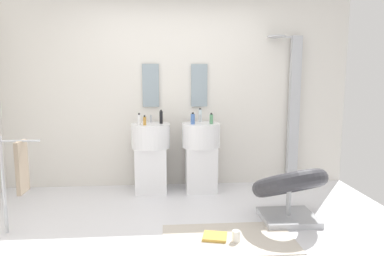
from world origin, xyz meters
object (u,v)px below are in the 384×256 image
soap_bottle_clear (200,115)px  soap_bottle_green (211,119)px  towel_rack (19,169)px  coffee_mug (236,236)px  soap_bottle_black (161,117)px  lounge_chair (289,188)px  pedestal_sink_right (201,153)px  soap_bottle_white (139,120)px  soap_bottle_blue (193,119)px  pedestal_sink_left (151,154)px  magazine_ochre (215,237)px  soap_bottle_amber (145,121)px  shower_column (293,108)px

soap_bottle_clear → soap_bottle_green: size_ratio=1.32×
towel_rack → coffee_mug: towel_rack is taller
soap_bottle_black → lounge_chair: bearing=-39.1°
pedestal_sink_right → soap_bottle_white: size_ratio=6.59×
coffee_mug → soap_bottle_white: bearing=124.4°
towel_rack → soap_bottle_black: 1.80m
lounge_chair → soap_bottle_blue: 1.49m
towel_rack → lounge_chair: bearing=1.7°
lounge_chair → pedestal_sink_left: bearing=144.1°
coffee_mug → pedestal_sink_right: bearing=96.2°
soap_bottle_blue → soap_bottle_clear: bearing=63.3°
soap_bottle_black → soap_bottle_blue: (0.40, -0.10, -0.01)m
magazine_ochre → soap_bottle_white: 1.79m
pedestal_sink_right → soap_bottle_black: 0.71m
pedestal_sink_right → soap_bottle_white: (-0.79, -0.12, 0.47)m
coffee_mug → soap_bottle_white: (-0.96, 1.40, 0.91)m
soap_bottle_amber → coffee_mug: bearing=-57.5°
soap_bottle_amber → soap_bottle_white: bearing=176.7°
pedestal_sink_left → magazine_ochre: bearing=-65.9°
pedestal_sink_left → soap_bottle_amber: bearing=-118.2°
pedestal_sink_right → soap_bottle_blue: size_ratio=6.62×
magazine_ochre → towel_rack: bearing=-175.4°
soap_bottle_black → soap_bottle_blue: size_ratio=1.18×
shower_column → soap_bottle_clear: (-1.30, -0.06, -0.09)m
pedestal_sink_left → coffee_mug: (0.82, -1.52, -0.44)m
soap_bottle_clear → soap_bottle_blue: size_ratio=1.24×
coffee_mug → pedestal_sink_left: bearing=118.4°
soap_bottle_clear → soap_bottle_black: (-0.52, -0.14, -0.00)m
soap_bottle_black → soap_bottle_white: 0.31m
soap_bottle_amber → soap_bottle_black: 0.25m
shower_column → lounge_chair: (-0.49, -1.28, -0.73)m
towel_rack → pedestal_sink_right: bearing=31.7°
magazine_ochre → soap_bottle_green: bearing=97.6°
pedestal_sink_left → soap_bottle_clear: 0.83m
pedestal_sink_right → shower_column: (1.30, 0.21, 0.58)m
magazine_ochre → soap_bottle_amber: (-0.71, 1.31, 0.93)m
pedestal_sink_left → soap_bottle_white: size_ratio=6.59×
lounge_chair → soap_bottle_green: size_ratio=7.07×
pedestal_sink_left → magazine_ochre: 1.64m
magazine_ochre → coffee_mug: bearing=-11.4°
shower_column → soap_bottle_amber: (-2.02, -0.34, -0.12)m
towel_rack → shower_column: bearing=23.3°
shower_column → soap_bottle_clear: shower_column is taller
magazine_ochre → pedestal_sink_left: bearing=127.5°
shower_column → coffee_mug: shower_column is taller
pedestal_sink_left → soap_bottle_blue: size_ratio=6.62×
pedestal_sink_right → soap_bottle_amber: soap_bottle_amber is taller
shower_column → soap_bottle_green: (-1.18, -0.28, -0.12)m
soap_bottle_amber → soap_bottle_white: size_ratio=0.82×
magazine_ochre → lounge_chair: bearing=37.4°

